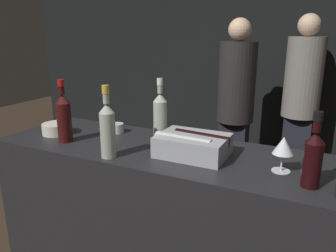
{
  "coord_description": "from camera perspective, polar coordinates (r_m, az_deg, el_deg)",
  "views": [
    {
      "loc": [
        0.73,
        -1.17,
        1.68
      ],
      "look_at": [
        0.0,
        0.33,
        1.2
      ],
      "focal_mm": 35.0,
      "sensor_mm": 36.0,
      "label": 1
    }
  ],
  "objects": [
    {
      "name": "ice_bin_with_bottles",
      "position": [
        1.65,
        4.31,
        -3.18
      ],
      "size": [
        0.36,
        0.26,
        0.11
      ],
      "color": "#9EA0A5",
      "rests_on": "bar_counter"
    },
    {
      "name": "red_wine_bottle_black_foil",
      "position": [
        1.42,
        23.96,
        -4.85
      ],
      "size": [
        0.07,
        0.07,
        0.31
      ],
      "color": "black",
      "rests_on": "bar_counter"
    },
    {
      "name": "rose_wine_bottle",
      "position": [
        1.63,
        -10.49,
        -0.34
      ],
      "size": [
        0.08,
        0.08,
        0.36
      ],
      "color": "#9EA899",
      "rests_on": "bar_counter"
    },
    {
      "name": "wall_back_chalkboard",
      "position": [
        3.93,
        15.4,
        11.41
      ],
      "size": [
        6.4,
        0.06,
        2.8
      ],
      "color": "black",
      "rests_on": "ground_plane"
    },
    {
      "name": "bowl_white",
      "position": [
        2.12,
        -18.84,
        -0.37
      ],
      "size": [
        0.17,
        0.17,
        0.07
      ],
      "color": "silver",
      "rests_on": "bar_counter"
    },
    {
      "name": "wine_glass",
      "position": [
        1.53,
        19.44,
        -3.4
      ],
      "size": [
        0.09,
        0.09,
        0.16
      ],
      "color": "silver",
      "rests_on": "bar_counter"
    },
    {
      "name": "bar_counter",
      "position": [
        2.0,
        -0.4,
        -18.65
      ],
      "size": [
        1.93,
        0.6,
        1.08
      ],
      "color": "black",
      "rests_on": "ground_plane"
    },
    {
      "name": "person_blond_tee",
      "position": [
        3.25,
        11.68,
        3.9
      ],
      "size": [
        0.35,
        0.35,
        1.81
      ],
      "rotation": [
        0.0,
        0.0,
        -1.81
      ],
      "color": "black",
      "rests_on": "ground_plane"
    },
    {
      "name": "red_wine_bottle_tall",
      "position": [
        1.92,
        -17.68,
        1.62
      ],
      "size": [
        0.08,
        0.08,
        0.35
      ],
      "color": "#380F0F",
      "rests_on": "bar_counter"
    },
    {
      "name": "white_wine_bottle",
      "position": [
        1.81,
        -1.37,
        1.7
      ],
      "size": [
        0.08,
        0.08,
        0.36
      ],
      "color": "#9EA899",
      "rests_on": "bar_counter"
    },
    {
      "name": "candle_votive",
      "position": [
        2.05,
        -8.91,
        -0.34
      ],
      "size": [
        0.08,
        0.08,
        0.06
      ],
      "color": "silver",
      "rests_on": "bar_counter"
    },
    {
      "name": "person_in_hoodie",
      "position": [
        3.52,
        22.14,
        4.4
      ],
      "size": [
        0.35,
        0.35,
        1.85
      ],
      "rotation": [
        0.0,
        0.0,
        -2.23
      ],
      "color": "black",
      "rests_on": "ground_plane"
    }
  ]
}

